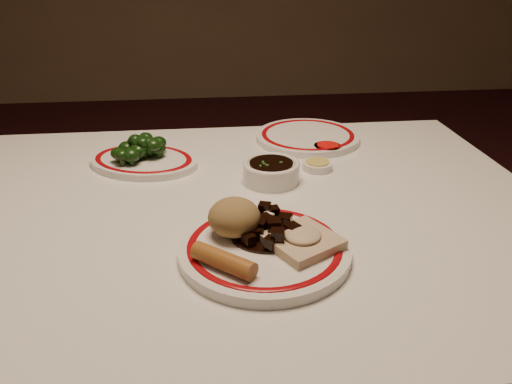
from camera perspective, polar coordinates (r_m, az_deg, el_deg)
The scene contains 12 objects.
dining_table at distance 0.97m, azimuth -2.83°, elevation -6.43°, with size 1.20×0.90×0.75m.
main_plate at distance 0.77m, azimuth 0.98°, elevation -6.55°, with size 0.31×0.31×0.02m.
rice_mound at distance 0.78m, azimuth -2.50°, elevation -2.89°, with size 0.08×0.08×0.06m, color olive.
spring_roll at distance 0.71m, azimuth -3.73°, elevation -7.84°, with size 0.03×0.03×0.10m, color #9A5E25.
fried_wonton at distance 0.76m, azimuth 5.31°, elevation -5.44°, with size 0.13×0.13×0.03m.
stirfry_heap at distance 0.79m, azimuth 1.45°, elevation -4.13°, with size 0.12×0.12×0.03m.
broccoli_plate at distance 1.12m, azimuth -12.71°, elevation 3.50°, with size 0.29×0.28×0.02m.
broccoli_pile at distance 1.11m, azimuth -13.01°, elevation 5.00°, with size 0.12×0.10×0.05m.
soy_bowl at distance 1.01m, azimuth 1.74°, elevation 2.26°, with size 0.11×0.11×0.04m.
sweet_sour_dish at distance 1.17m, azimuth 8.17°, elevation 4.95°, with size 0.06×0.06×0.02m.
mustard_dish at distance 1.08m, azimuth 7.02°, elevation 3.02°, with size 0.06×0.06×0.02m.
far_plate at distance 1.24m, azimuth 5.91°, elevation 6.32°, with size 0.30×0.30×0.02m.
Camera 1 is at (-0.04, -0.81, 1.18)m, focal length 35.00 mm.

